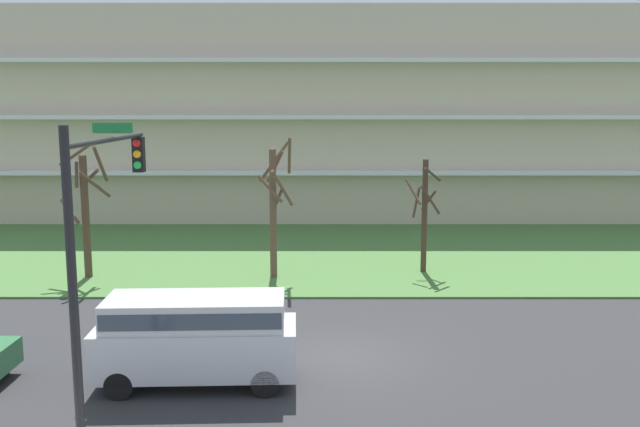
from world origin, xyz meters
The scene contains 8 objects.
ground centered at (0.00, 0.00, 0.00)m, with size 160.00×160.00×0.00m, color #2D2D30.
grass_lawn_strip centered at (0.00, 14.00, 0.04)m, with size 80.00×16.00×0.08m, color #477238.
apartment_building centered at (0.00, 27.34, 6.56)m, with size 53.74×11.63×13.13m.
tree_far_left centered at (-10.46, 9.08, 3.07)m, with size 2.13×2.13×5.74m.
tree_left centered at (-2.58, 9.13, 3.20)m, with size 1.50×1.67×6.04m.
tree_center centered at (3.80, 9.98, 2.70)m, with size 1.50×1.41×4.98m.
van_silver_center_left centered at (-3.92, -2.00, 1.40)m, with size 5.27×2.20×2.36m.
traffic_signal_mast centered at (-5.36, -4.83, 4.71)m, with size 0.90×5.49×6.91m.
Camera 1 is at (-0.69, -19.15, 7.27)m, focal length 38.50 mm.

